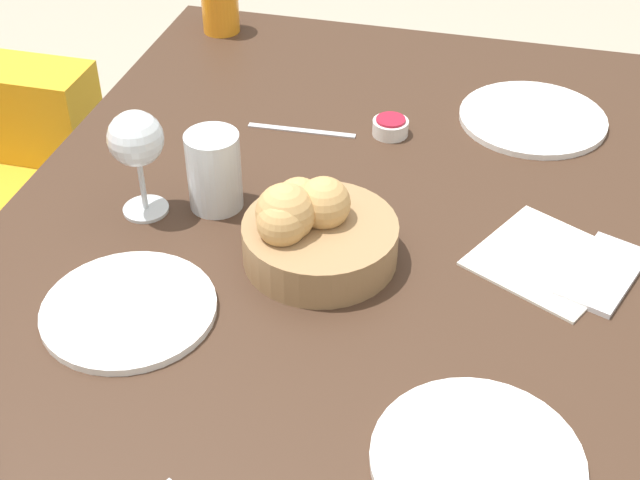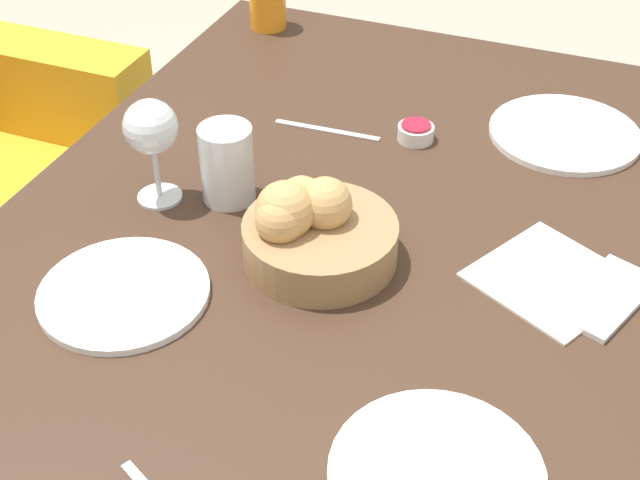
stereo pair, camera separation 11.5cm
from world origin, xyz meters
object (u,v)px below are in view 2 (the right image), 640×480
at_px(fork_silver, 327,130).
at_px(napkin, 551,279).
at_px(water_tumbler, 227,164).
at_px(juice_glass, 268,2).
at_px(plate_near_right, 565,133).
at_px(bread_basket, 312,229).
at_px(plate_near_left, 437,474).
at_px(cell_phone, 607,295).
at_px(wine_glass, 151,130).
at_px(plate_far_center, 124,293).
at_px(jam_bowl_berry, 416,132).

height_order(fork_silver, napkin, napkin).
bearing_deg(water_tumbler, juice_glass, 18.72).
distance_m(plate_near_right, water_tumbler, 0.54).
relative_size(bread_basket, plate_near_left, 0.92).
xyz_separation_m(juice_glass, cell_phone, (-0.56, -0.71, -0.05)).
xyz_separation_m(wine_glass, cell_phone, (0.02, -0.62, -0.11)).
relative_size(plate_far_center, wine_glass, 1.37).
bearing_deg(napkin, cell_phone, -95.29).
relative_size(bread_basket, plate_far_center, 0.94).
distance_m(plate_near_left, napkin, 0.35).
distance_m(juice_glass, wine_glass, 0.59).
bearing_deg(wine_glass, cell_phone, -88.23).
relative_size(plate_near_left, wine_glass, 1.41).
bearing_deg(plate_near_right, plate_far_center, 142.79).
bearing_deg(bread_basket, water_tumbler, 63.12).
distance_m(bread_basket, plate_far_center, 0.25).
height_order(wine_glass, fork_silver, wine_glass).
height_order(bread_basket, juice_glass, bread_basket).
bearing_deg(water_tumbler, bread_basket, -116.88).
distance_m(water_tumbler, napkin, 0.46).
height_order(jam_bowl_berry, fork_silver, jam_bowl_berry).
relative_size(plate_near_right, jam_bowl_berry, 4.17).
bearing_deg(fork_silver, juice_glass, 37.63).
bearing_deg(cell_phone, plate_far_center, 111.50).
relative_size(plate_far_center, napkin, 0.94).
distance_m(bread_basket, cell_phone, 0.38).
distance_m(plate_far_center, napkin, 0.54).
bearing_deg(water_tumbler, wine_glass, 112.98).
xyz_separation_m(juice_glass, water_tumbler, (-0.54, -0.18, 0.01)).
relative_size(wine_glass, napkin, 0.68).
bearing_deg(plate_near_right, cell_phone, -162.75).
distance_m(wine_glass, fork_silver, 0.32).
relative_size(bread_basket, jam_bowl_berry, 3.55).
distance_m(juice_glass, jam_bowl_berry, 0.49).
bearing_deg(juice_glass, jam_bowl_berry, -127.34).
relative_size(water_tumbler, wine_glass, 0.73).
bearing_deg(napkin, plate_far_center, 114.89).
height_order(bread_basket, water_tumbler, bread_basket).
distance_m(napkin, cell_phone, 0.07).
xyz_separation_m(water_tumbler, napkin, (-0.01, -0.46, -0.05)).
bearing_deg(plate_near_left, plate_far_center, 74.49).
xyz_separation_m(plate_near_left, wine_glass, (0.32, 0.50, 0.11)).
distance_m(bread_basket, plate_near_left, 0.37).
xyz_separation_m(bread_basket, jam_bowl_berry, (0.33, -0.04, -0.03)).
relative_size(juice_glass, fork_silver, 0.58).
bearing_deg(plate_near_left, bread_basket, 41.61).
xyz_separation_m(plate_near_right, water_tumbler, (-0.35, 0.42, 0.05)).
bearing_deg(plate_far_center, napkin, -65.11).
bearing_deg(bread_basket, plate_far_center, 129.97).
relative_size(plate_near_right, napkin, 1.04).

